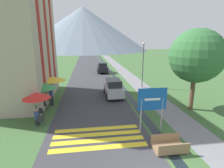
% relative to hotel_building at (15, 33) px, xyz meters
% --- Properties ---
extents(ground_plane, '(160.00, 160.00, 0.00)m').
position_rel_hotel_building_xyz_m(ground_plane, '(9.40, 8.00, -6.35)').
color(ground_plane, '#3D6033').
extents(road, '(6.40, 60.00, 0.01)m').
position_rel_hotel_building_xyz_m(road, '(6.90, 18.00, -6.35)').
color(road, '#38383D').
rests_on(road, ground_plane).
extents(footpath, '(2.20, 60.00, 0.01)m').
position_rel_hotel_building_xyz_m(footpath, '(13.00, 18.00, -6.35)').
color(footpath, slate).
rests_on(footpath, ground_plane).
extents(drainage_channel, '(0.60, 60.00, 0.00)m').
position_rel_hotel_building_xyz_m(drainage_channel, '(10.60, 18.00, -6.35)').
color(drainage_channel, black).
rests_on(drainage_channel, ground_plane).
extents(crosswalk_marking, '(5.44, 2.54, 0.01)m').
position_rel_hotel_building_xyz_m(crosswalk_marking, '(6.90, -8.06, -6.34)').
color(crosswalk_marking, yellow).
rests_on(crosswalk_marking, ground_plane).
extents(mountain_distant, '(69.42, 69.42, 22.82)m').
position_rel_hotel_building_xyz_m(mountain_distant, '(4.83, 82.57, 5.06)').
color(mountain_distant, slate).
rests_on(mountain_distant, ground_plane).
extents(hotel_building, '(5.99, 9.55, 11.82)m').
position_rel_hotel_building_xyz_m(hotel_building, '(0.00, 0.00, 0.00)').
color(hotel_building, tan).
rests_on(hotel_building, ground_plane).
extents(road_sign, '(1.85, 0.11, 2.88)m').
position_rel_hotel_building_xyz_m(road_sign, '(10.33, -7.73, -4.45)').
color(road_sign, '#9E9EA3').
rests_on(road_sign, ground_plane).
extents(footbridge, '(1.70, 1.10, 0.65)m').
position_rel_hotel_building_xyz_m(footbridge, '(10.60, -9.82, -6.12)').
color(footbridge, '#846647').
rests_on(footbridge, ground_plane).
extents(parked_car_near, '(1.73, 3.99, 1.82)m').
position_rel_hotel_building_xyz_m(parked_car_near, '(9.00, -0.28, -5.44)').
color(parked_car_near, '#B2B2B7').
rests_on(parked_car_near, ground_plane).
extents(parked_car_far, '(1.80, 3.96, 1.82)m').
position_rel_hotel_building_xyz_m(parked_car_far, '(9.02, 13.34, -5.44)').
color(parked_car_far, black).
rests_on(parked_car_far, ground_plane).
extents(cafe_chair_near_left, '(0.40, 0.40, 0.85)m').
position_rel_hotel_building_xyz_m(cafe_chair_near_left, '(2.81, -4.81, -5.84)').
color(cafe_chair_near_left, '#232328').
rests_on(cafe_chair_near_left, ground_plane).
extents(cafe_chair_far_right, '(0.40, 0.40, 0.85)m').
position_rel_hotel_building_xyz_m(cafe_chair_far_right, '(2.67, -1.81, -5.84)').
color(cafe_chair_far_right, '#232328').
rests_on(cafe_chair_far_right, ground_plane).
extents(cafe_chair_far_left, '(0.40, 0.40, 0.85)m').
position_rel_hotel_building_xyz_m(cafe_chair_far_left, '(2.54, -2.21, -5.84)').
color(cafe_chair_far_left, '#232328').
rests_on(cafe_chair_far_left, ground_plane).
extents(cafe_chair_middle, '(0.40, 0.40, 0.85)m').
position_rel_hotel_building_xyz_m(cafe_chair_middle, '(2.69, -3.28, -5.84)').
color(cafe_chair_middle, '#232328').
rests_on(cafe_chair_middle, ground_plane).
extents(cafe_chair_nearest, '(0.40, 0.40, 0.85)m').
position_rel_hotel_building_xyz_m(cafe_chair_nearest, '(3.14, -6.21, -5.84)').
color(cafe_chair_nearest, '#232328').
rests_on(cafe_chair_nearest, ground_plane).
extents(cafe_umbrella_front_red, '(1.92, 1.92, 2.18)m').
position_rel_hotel_building_xyz_m(cafe_umbrella_front_red, '(2.80, -5.30, -4.38)').
color(cafe_umbrella_front_red, '#B7B2A8').
rests_on(cafe_umbrella_front_red, ground_plane).
extents(cafe_umbrella_middle_green, '(2.03, 2.03, 2.29)m').
position_rel_hotel_building_xyz_m(cafe_umbrella_middle_green, '(2.77, -2.91, -4.30)').
color(cafe_umbrella_middle_green, '#B7B2A8').
rests_on(cafe_umbrella_middle_green, ground_plane).
extents(cafe_umbrella_rear_yellow, '(2.48, 2.48, 2.31)m').
position_rel_hotel_building_xyz_m(cafe_umbrella_rear_yellow, '(3.06, -0.61, -4.23)').
color(cafe_umbrella_rear_yellow, '#B7B2A8').
rests_on(cafe_umbrella_rear_yellow, ground_plane).
extents(person_seated_near, '(0.32, 0.32, 1.22)m').
position_rel_hotel_building_xyz_m(person_seated_near, '(2.86, -5.90, -5.68)').
color(person_seated_near, '#282833').
rests_on(person_seated_near, ground_plane).
extents(person_seated_far, '(0.32, 0.32, 1.20)m').
position_rel_hotel_building_xyz_m(person_seated_far, '(2.49, -4.39, -5.69)').
color(person_seated_far, '#282833').
rests_on(person_seated_far, ground_plane).
extents(person_standing_terrace, '(0.32, 0.32, 1.84)m').
position_rel_hotel_building_xyz_m(person_standing_terrace, '(3.13, -2.22, -5.28)').
color(person_standing_terrace, '#282833').
rests_on(person_standing_terrace, ground_plane).
extents(streetlamp, '(0.28, 0.28, 5.46)m').
position_rel_hotel_building_xyz_m(streetlamp, '(13.01, 2.61, -3.14)').
color(streetlamp, '#515156').
rests_on(streetlamp, ground_plane).
extents(tree_by_path, '(4.27, 4.27, 6.64)m').
position_rel_hotel_building_xyz_m(tree_by_path, '(14.96, -4.71, -1.86)').
color(tree_by_path, brown).
rests_on(tree_by_path, ground_plane).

